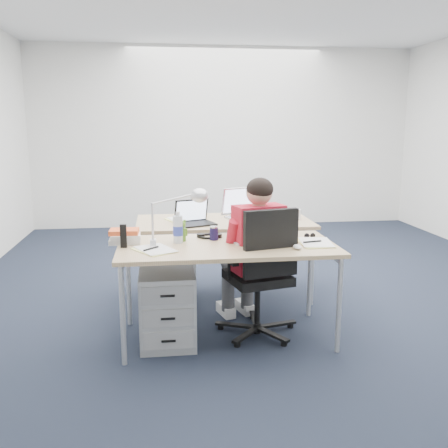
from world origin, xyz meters
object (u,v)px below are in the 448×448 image
object	(u,v)px
wireless_keyboard	(252,241)
desk_lamp	(171,216)
office_chair	(259,299)
dark_laptop	(196,212)
drawer_pedestal_far	(173,269)
computer_mouse	(297,247)
seated_person	(251,254)
sunglasses	(310,236)
drawer_pedestal_near	(167,307)
silver_laptop	(250,212)
cordless_phone	(123,236)
far_cup	(297,214)
bear_figurine	(182,230)
headphones	(209,236)
desk_far	(224,225)
book_stack	(125,236)
can_koozie	(214,233)
water_bottle	(178,227)
desk_near	(227,251)

from	to	relation	value
wireless_keyboard	desk_lamp	world-z (taller)	desk_lamp
office_chair	dark_laptop	world-z (taller)	office_chair
drawer_pedestal_far	computer_mouse	bearing A→B (deg)	-53.59
seated_person	drawer_pedestal_far	bearing A→B (deg)	112.97
drawer_pedestal_far	sunglasses	xyz separation A→B (m)	(1.06, -0.79, 0.47)
drawer_pedestal_near	dark_laptop	distance (m)	1.01
silver_laptop	cordless_phone	xyz separation A→B (m)	(-0.98, -0.35, -0.10)
far_cup	bear_figurine	bearing A→B (deg)	-145.88
headphones	desk_lamp	bearing A→B (deg)	-131.74
bear_figurine	desk_far	bearing A→B (deg)	77.53
drawer_pedestal_far	silver_laptop	bearing A→B (deg)	-44.66
drawer_pedestal_near	drawer_pedestal_far	xyz separation A→B (m)	(0.07, 0.97, 0.00)
seated_person	book_stack	distance (m)	0.98
drawer_pedestal_far	far_cup	bearing A→B (deg)	-2.12
silver_laptop	far_cup	xyz separation A→B (m)	(0.55, 0.56, -0.13)
silver_laptop	book_stack	size ratio (longest dim) A/B	1.58
can_koozie	water_bottle	xyz separation A→B (m)	(-0.28, -0.06, 0.06)
book_stack	desk_lamp	world-z (taller)	desk_lamp
drawer_pedestal_far	wireless_keyboard	distance (m)	1.17
sunglasses	far_cup	bearing A→B (deg)	79.07
cordless_phone	dark_laptop	xyz separation A→B (m)	(0.58, 0.76, 0.03)
desk_far	silver_laptop	bearing A→B (deg)	-77.61
drawer_pedestal_near	headphones	bearing A→B (deg)	37.85
water_bottle	bear_figurine	bearing A→B (deg)	61.43
desk_near	wireless_keyboard	bearing A→B (deg)	13.24
silver_laptop	book_stack	world-z (taller)	silver_laptop
desk_near	headphones	distance (m)	0.28
desk_near	drawer_pedestal_near	distance (m)	0.61
can_koozie	far_cup	xyz separation A→B (m)	(0.87, 0.75, -0.01)
seated_person	drawer_pedestal_far	distance (m)	1.03
sunglasses	far_cup	size ratio (longest dim) A/B	0.96
bear_figurine	dark_laptop	size ratio (longest dim) A/B	0.53
silver_laptop	headphones	xyz separation A→B (m)	(-0.34, -0.10, -0.17)
office_chair	wireless_keyboard	world-z (taller)	office_chair
seated_person	office_chair	bearing A→B (deg)	-92.83
computer_mouse	water_bottle	distance (m)	0.89
desk_near	far_cup	size ratio (longest dim) A/B	16.80
silver_laptop	bear_figurine	bearing A→B (deg)	176.29
drawer_pedestal_far	water_bottle	world-z (taller)	water_bottle
sunglasses	water_bottle	bearing A→B (deg)	-179.50
office_chair	drawer_pedestal_far	size ratio (longest dim) A/B	1.84
desk_lamp	desk_near	bearing A→B (deg)	10.57
silver_laptop	water_bottle	world-z (taller)	silver_laptop
desk_far	drawer_pedestal_far	distance (m)	0.63
seated_person	cordless_phone	world-z (taller)	seated_person
can_koozie	sunglasses	world-z (taller)	can_koozie
desk_far	sunglasses	xyz separation A→B (m)	(0.58, -0.79, 0.06)
seated_person	drawer_pedestal_near	world-z (taller)	seated_person
drawer_pedestal_near	computer_mouse	size ratio (longest dim) A/B	6.01
bear_figurine	far_cup	xyz separation A→B (m)	(1.11, 0.75, -0.04)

